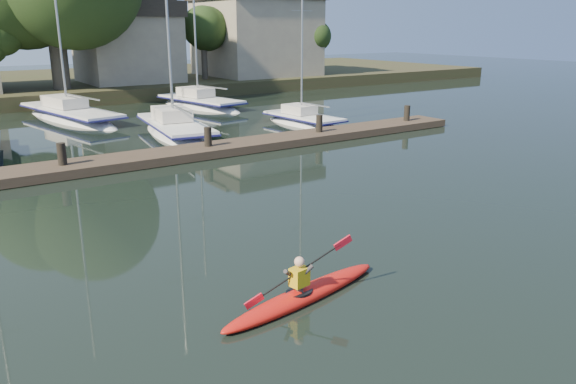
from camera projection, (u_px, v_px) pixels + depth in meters
ground at (385, 297)px, 11.52m from camera, size 160.00×160.00×0.00m
kayak at (303, 292)px, 11.34m from camera, size 4.30×1.29×1.37m
dock at (141, 159)px, 22.54m from camera, size 34.00×2.00×1.80m
sailboat_3 at (176, 139)px, 28.65m from camera, size 3.57×9.12×14.32m
sailboat_4 at (303, 128)px, 31.63m from camera, size 2.34×6.42×10.71m
sailboat_6 at (71, 123)px, 33.24m from camera, size 4.36×11.40×17.74m
sailboat_7 at (201, 110)px, 38.30m from camera, size 3.80×8.98×14.06m
shore at (37, 54)px, 43.36m from camera, size 90.00×25.25×12.75m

